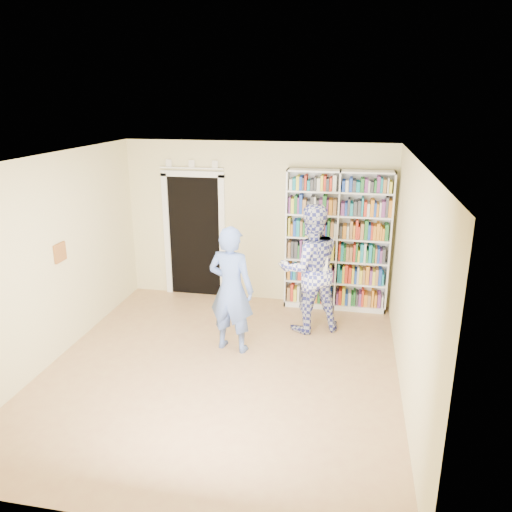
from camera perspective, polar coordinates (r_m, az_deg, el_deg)
The scene contains 11 objects.
floor at distance 6.64m, azimuth -4.05°, elevation -12.84°, with size 5.00×5.00×0.00m, color #A77451.
ceiling at distance 5.76m, azimuth -4.64°, elevation 10.97°, with size 5.00×5.00×0.00m, color white.
wall_back at distance 8.41m, azimuth 0.13°, elevation 3.79°, with size 4.50×4.50×0.00m, color beige.
wall_left at distance 6.99m, azimuth -22.44°, elevation -0.49°, with size 5.00×5.00×0.00m, color beige.
wall_right at distance 5.91m, azimuth 17.25°, elevation -3.10°, with size 5.00×5.00×0.00m, color beige.
bookshelf at distance 8.16m, azimuth 9.27°, elevation 1.75°, with size 1.67×0.31×2.29m.
doorway at distance 8.70m, azimuth -7.04°, elevation 2.97°, with size 1.10×0.08×2.43m.
wall_art at distance 7.12m, azimuth -21.49°, elevation 0.38°, with size 0.03×0.25×0.25m, color brown.
man_blue at distance 6.77m, azimuth -2.85°, elevation -3.85°, with size 0.65×0.42×1.77m, color #536EB9.
man_plaid at distance 7.37m, azimuth 6.18°, elevation -1.44°, with size 0.94×0.73×1.93m, color #303593.
paper_sheet at distance 7.14m, azimuth 7.36°, elevation -1.41°, with size 0.22×0.01×0.31m, color white.
Camera 1 is at (1.54, -5.51, 3.37)m, focal length 35.00 mm.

